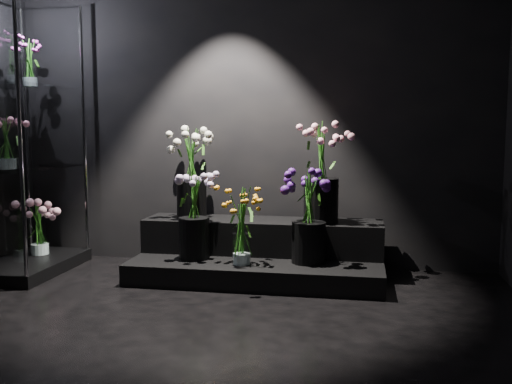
# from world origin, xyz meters

# --- Properties ---
(floor) EXTENTS (4.00, 4.00, 0.00)m
(floor) POSITION_xyz_m (0.00, 0.00, 0.00)
(floor) COLOR black
(floor) RESTS_ON ground
(wall_back) EXTENTS (4.00, 0.00, 4.00)m
(wall_back) POSITION_xyz_m (0.00, 2.00, 1.40)
(wall_back) COLOR black
(wall_back) RESTS_ON floor
(display_riser) EXTENTS (1.89, 0.84, 0.42)m
(display_riser) POSITION_xyz_m (0.15, 1.62, 0.17)
(display_riser) COLOR black
(display_riser) RESTS_ON floor
(display_case) EXTENTS (0.59, 0.98, 2.15)m
(display_case) POSITION_xyz_m (-1.69, 1.40, 1.07)
(display_case) COLOR black
(display_case) RESTS_ON floor
(bouquet_orange_bells) EXTENTS (0.30, 0.30, 0.57)m
(bouquet_orange_bells) POSITION_xyz_m (0.07, 1.31, 0.45)
(bouquet_orange_bells) COLOR white
(bouquet_orange_bells) RESTS_ON display_riser
(bouquet_lilac) EXTENTS (0.37, 0.37, 0.64)m
(bouquet_lilac) POSITION_xyz_m (-0.32, 1.42, 0.53)
(bouquet_lilac) COLOR black
(bouquet_lilac) RESTS_ON display_riser
(bouquet_purple) EXTENTS (0.38, 0.38, 0.68)m
(bouquet_purple) POSITION_xyz_m (0.54, 1.45, 0.52)
(bouquet_purple) COLOR black
(bouquet_purple) RESTS_ON display_riser
(bouquet_cream_roses) EXTENTS (0.40, 0.40, 0.72)m
(bouquet_cream_roses) POSITION_xyz_m (-0.43, 1.74, 0.84)
(bouquet_cream_roses) COLOR black
(bouquet_cream_roses) RESTS_ON display_riser
(bouquet_pink_roses) EXTENTS (0.39, 0.39, 0.77)m
(bouquet_pink_roses) POSITION_xyz_m (0.61, 1.70, 0.85)
(bouquet_pink_roses) COLOR black
(bouquet_pink_roses) RESTS_ON display_riser
(bouquet_case_pink) EXTENTS (0.39, 0.39, 0.39)m
(bouquet_case_pink) POSITION_xyz_m (-1.70, 1.19, 1.05)
(bouquet_case_pink) COLOR white
(bouquet_case_pink) RESTS_ON display_case
(bouquet_case_magenta) EXTENTS (0.24, 0.24, 0.38)m
(bouquet_case_magenta) POSITION_xyz_m (-1.70, 1.54, 1.67)
(bouquet_case_magenta) COLOR white
(bouquet_case_magenta) RESTS_ON display_case
(bouquet_case_base_pink) EXTENTS (0.41, 0.41, 0.45)m
(bouquet_case_base_pink) POSITION_xyz_m (-1.70, 1.58, 0.34)
(bouquet_case_base_pink) COLOR white
(bouquet_case_base_pink) RESTS_ON display_case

